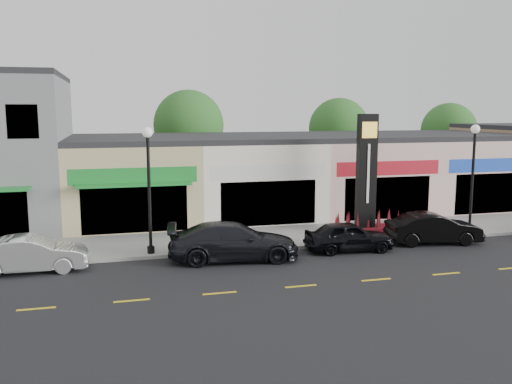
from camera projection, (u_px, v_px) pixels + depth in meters
The scene contains 17 objects.
ground at pixel (344, 259), 23.27m from camera, with size 120.00×120.00×0.00m, color black.
sidewalk at pixel (309, 235), 27.42m from camera, with size 52.00×4.30×0.15m, color gray.
curb at pixel (326, 245), 25.26m from camera, with size 52.00×0.20×0.15m, color gray.
shop_beige at pixel (131, 178), 31.76m from camera, with size 7.00×10.85×4.80m.
shop_cream at pixel (247, 174), 33.51m from camera, with size 7.00×10.01×4.80m.
shop_pink_w at pixel (351, 171), 35.25m from camera, with size 7.00×10.01×4.80m.
shop_pink_e at pixel (446, 168), 36.99m from camera, with size 7.00×10.01×4.80m.
tree_rear_west at pixel (189, 125), 40.15m from camera, with size 5.20×5.20×7.83m.
tree_rear_mid at pixel (339, 128), 43.18m from camera, with size 4.80×4.80×7.29m.
tree_rear_east at pixel (449, 130), 45.71m from camera, with size 4.60×4.60×6.94m.
lamp_west_near at pixel (149, 178), 23.15m from camera, with size 0.44×0.44×5.47m.
lamp_east_near at pixel (473, 168), 27.13m from camera, with size 0.44×0.44×5.47m.
pylon_sign at pixel (366, 190), 27.69m from camera, with size 4.20×1.30×6.00m.
car_white_van at pixel (31, 254), 21.31m from camera, with size 4.34×1.51×1.43m, color silver.
car_dark_sedan at pixel (233, 241), 23.02m from camera, with size 5.54×2.25×1.61m, color black.
car_black_sedan at pixel (349, 236), 24.48m from camera, with size 4.00×1.61×1.36m, color black.
car_black_conv at pixel (434, 228), 25.87m from camera, with size 4.45×1.55×1.47m, color black.
Camera 1 is at (-9.33, -20.89, 6.34)m, focal length 38.00 mm.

